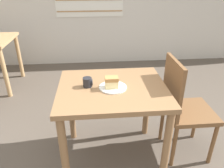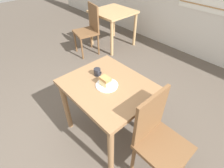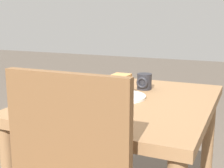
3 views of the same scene
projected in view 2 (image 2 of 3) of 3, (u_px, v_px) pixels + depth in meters
The scene contains 8 objects.
ground_plane at pixel (76, 152), 2.00m from camera, with size 14.00×14.00×0.00m, color brown.
dining_table_near at pixel (108, 94), 1.82m from camera, with size 0.88×0.74×0.76m.
dining_table_far at pixel (113, 17), 3.64m from camera, with size 0.77×0.78×0.75m.
chair_near_window at pixel (158, 138), 1.55m from camera, with size 0.42×0.42×0.96m.
chair_far_corner at pixel (89, 28), 3.43m from camera, with size 0.50×0.50×0.96m.
plate at pixel (107, 85), 1.73m from camera, with size 0.22×0.22×0.01m.
cake_slice at pixel (105, 81), 1.70m from camera, with size 0.10×0.08×0.09m.
coffee_mug at pixel (97, 72), 1.84m from camera, with size 0.08×0.07×0.08m.
Camera 2 is at (1.04, -0.39, 1.89)m, focal length 28.00 mm.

